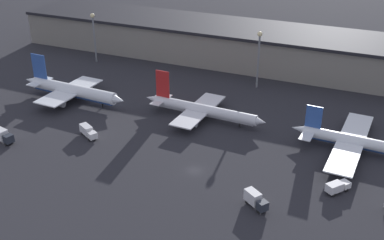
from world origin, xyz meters
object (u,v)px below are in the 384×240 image
object	(u,v)px
airplane_0	(72,91)
airplane_1	(202,110)
service_vehicle_1	(3,135)
service_vehicle_0	(255,199)
service_vehicle_3	(337,187)
airplane_2	(354,142)
service_vehicle_2	(88,131)

from	to	relation	value
airplane_0	airplane_1	distance (m)	46.23
airplane_0	service_vehicle_1	xyz separation A→B (m)	(-0.96, -32.25, -1.65)
airplane_1	service_vehicle_1	distance (m)	59.86
airplane_1	service_vehicle_1	world-z (taller)	airplane_1
service_vehicle_0	service_vehicle_3	xyz separation A→B (m)	(16.55, 13.47, -0.38)
service_vehicle_0	airplane_2	bearing A→B (deg)	98.01
airplane_0	airplane_1	xyz separation A→B (m)	(45.96, 4.90, -0.68)
service_vehicle_2	service_vehicle_3	bearing A→B (deg)	29.51
service_vehicle_1	service_vehicle_2	distance (m)	24.15
airplane_1	service_vehicle_2	bearing A→B (deg)	-134.25
airplane_2	service_vehicle_0	world-z (taller)	airplane_2
service_vehicle_0	service_vehicle_3	bearing A→B (deg)	73.33
airplane_1	service_vehicle_2	world-z (taller)	airplane_1
airplane_2	service_vehicle_3	bearing A→B (deg)	-90.17
airplane_1	airplane_2	distance (m)	46.67
airplane_1	airplane_0	bearing A→B (deg)	-171.34
service_vehicle_3	service_vehicle_2	bearing A→B (deg)	127.65
airplane_0	service_vehicle_2	world-z (taller)	airplane_0
service_vehicle_1	airplane_2	bearing A→B (deg)	33.54
service_vehicle_2	airplane_0	bearing A→B (deg)	164.13
airplane_0	airplane_1	size ratio (longest dim) A/B	1.00
service_vehicle_2	service_vehicle_3	xyz separation A→B (m)	(71.82, 0.39, -0.19)
service_vehicle_3	service_vehicle_0	bearing A→B (deg)	166.48
airplane_0	airplane_2	xyz separation A→B (m)	(92.59, 3.02, -0.77)
airplane_2	airplane_1	bearing A→B (deg)	-179.74
service_vehicle_1	service_vehicle_0	bearing A→B (deg)	12.45
airplane_0	airplane_2	size ratio (longest dim) A/B	1.11
service_vehicle_0	airplane_1	bearing A→B (deg)	161.75
airplane_2	service_vehicle_2	world-z (taller)	airplane_2
airplane_1	service_vehicle_1	bearing A→B (deg)	-139.05
service_vehicle_0	service_vehicle_1	size ratio (longest dim) A/B	0.92
airplane_1	service_vehicle_0	xyz separation A→B (m)	(29.01, -37.72, -1.04)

